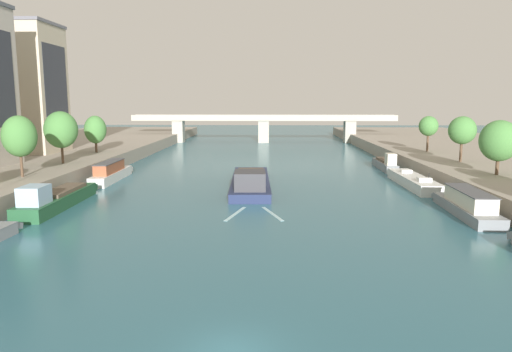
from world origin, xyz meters
The scene contains 16 objects.
quay_left centered at (-40.78, 55.00, 1.15)m, with size 36.00×170.00×2.31m, color gray.
barge_midriver centered at (-0.79, 39.99, 0.89)m, with size 5.43×22.49×3.06m.
wake_behind_barge centered at (0.11, 26.07, 0.01)m, with size 5.60×5.98×0.03m.
moored_boat_left_lone centered at (-20.42, 28.16, 0.97)m, with size 3.06×15.41×3.11m.
moored_boat_left_near centered at (-20.36, 45.16, 1.14)m, with size 2.38×13.51×2.73m.
moored_boat_right_far centered at (20.73, 26.15, 1.06)m, with size 3.05×13.44×2.55m.
moored_boat_right_midway centered at (20.24, 42.05, 0.69)m, with size 3.09×15.65×2.43m.
moored_boat_right_lone centered at (20.35, 57.27, 0.91)m, with size 2.14×11.94×2.96m.
tree_left_far centered at (-26.77, 33.76, 6.97)m, with size 3.81×3.81×7.02m.
tree_left_past_mid centered at (-27.27, 45.72, 7.00)m, with size 4.51×4.51×7.24m.
tree_left_end_of_row centered at (-27.78, 60.04, 6.16)m, with size 3.62×3.62×6.20m.
tree_right_past_mid centered at (28.44, 36.88, 6.33)m, with size 4.44×4.44×6.44m.
tree_right_by_lamp centered at (29.00, 49.12, 6.80)m, with size 3.82×3.82×6.50m.
tree_right_midway centered at (28.86, 63.17, 6.66)m, with size 3.23×3.23×6.09m.
building_left_corner centered at (-40.06, 60.40, 13.05)m, with size 12.17×10.74×21.46m.
bridge_far centered at (0.00, 107.16, 4.76)m, with size 69.55×4.40×7.31m.
Camera 1 is at (1.63, -19.17, 10.92)m, focal length 33.27 mm.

